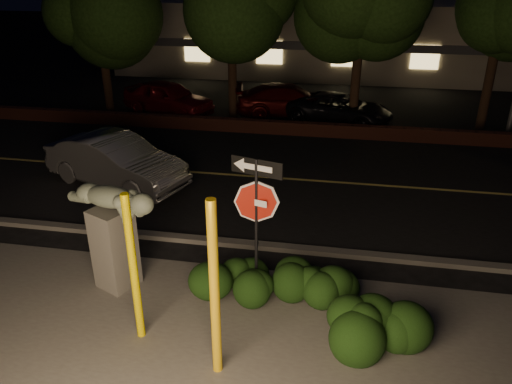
% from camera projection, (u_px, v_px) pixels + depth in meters
% --- Properties ---
extents(ground, '(90.00, 90.00, 0.00)m').
position_uv_depth(ground, '(281.00, 145.00, 18.05)').
color(ground, black).
rests_on(ground, ground).
extents(patio, '(14.00, 6.00, 0.02)m').
position_uv_depth(patio, '(194.00, 367.00, 8.25)').
color(patio, '#4C4944').
rests_on(patio, ground).
extents(road, '(80.00, 8.00, 0.01)m').
position_uv_depth(road, '(269.00, 178.00, 15.38)').
color(road, black).
rests_on(road, ground).
extents(lane_marking, '(80.00, 0.12, 0.00)m').
position_uv_depth(lane_marking, '(269.00, 177.00, 15.37)').
color(lane_marking, tan).
rests_on(lane_marking, road).
extents(curb, '(80.00, 0.25, 0.12)m').
position_uv_depth(curb, '(242.00, 244.00, 11.70)').
color(curb, '#4C4944').
rests_on(curb, ground).
extents(brick_wall, '(40.00, 0.35, 0.50)m').
position_uv_depth(brick_wall, '(286.00, 128.00, 19.11)').
color(brick_wall, '#441E15').
rests_on(brick_wall, ground).
extents(parking_lot, '(40.00, 12.00, 0.01)m').
position_uv_depth(parking_lot, '(300.00, 97.00, 24.29)').
color(parking_lot, black).
rests_on(parking_lot, ground).
extents(building, '(22.00, 10.20, 4.00)m').
position_uv_depth(building, '(314.00, 33.00, 30.56)').
color(building, '#736B5C').
rests_on(building, ground).
extents(yellow_pole_left, '(0.14, 0.14, 2.82)m').
position_uv_depth(yellow_pole_left, '(134.00, 270.00, 8.35)').
color(yellow_pole_left, '#FCDD00').
rests_on(yellow_pole_left, ground).
extents(yellow_pole_right, '(0.16, 0.16, 3.12)m').
position_uv_depth(yellow_pole_right, '(215.00, 292.00, 7.54)').
color(yellow_pole_right, gold).
rests_on(yellow_pole_right, ground).
extents(signpost, '(0.97, 0.29, 2.94)m').
position_uv_depth(signpost, '(256.00, 202.00, 9.11)').
color(signpost, black).
rests_on(signpost, ground).
extents(sculpture, '(2.12, 1.37, 2.34)m').
position_uv_depth(sculpture, '(113.00, 224.00, 9.71)').
color(sculpture, '#4C4944').
rests_on(sculpture, ground).
extents(hedge_center, '(2.08, 1.48, 0.99)m').
position_uv_depth(hedge_center, '(234.00, 275.00, 9.81)').
color(hedge_center, black).
rests_on(hedge_center, ground).
extents(hedge_right, '(1.82, 1.07, 1.15)m').
position_uv_depth(hedge_right, '(317.00, 274.00, 9.69)').
color(hedge_right, black).
rests_on(hedge_right, ground).
extents(hedge_far_right, '(1.65, 1.07, 1.12)m').
position_uv_depth(hedge_far_right, '(380.00, 326.00, 8.33)').
color(hedge_far_right, black).
rests_on(hedge_far_right, ground).
extents(silver_sedan, '(4.73, 3.02, 1.47)m').
position_uv_depth(silver_sedan, '(116.00, 161.00, 14.64)').
color(silver_sedan, '#9C9DA1').
rests_on(silver_sedan, ground).
extents(parked_car_red, '(4.46, 3.01, 1.41)m').
position_uv_depth(parked_car_red, '(168.00, 97.00, 21.50)').
color(parked_car_red, maroon).
rests_on(parked_car_red, ground).
extents(parked_car_darkred, '(4.90, 2.84, 1.33)m').
position_uv_depth(parked_car_darkred, '(289.00, 100.00, 21.22)').
color(parked_car_darkred, '#3F0707').
rests_on(parked_car_darkred, ground).
extents(parked_car_dark, '(4.65, 3.14, 1.18)m').
position_uv_depth(parked_car_dark, '(340.00, 109.00, 20.31)').
color(parked_car_dark, black).
rests_on(parked_car_dark, ground).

